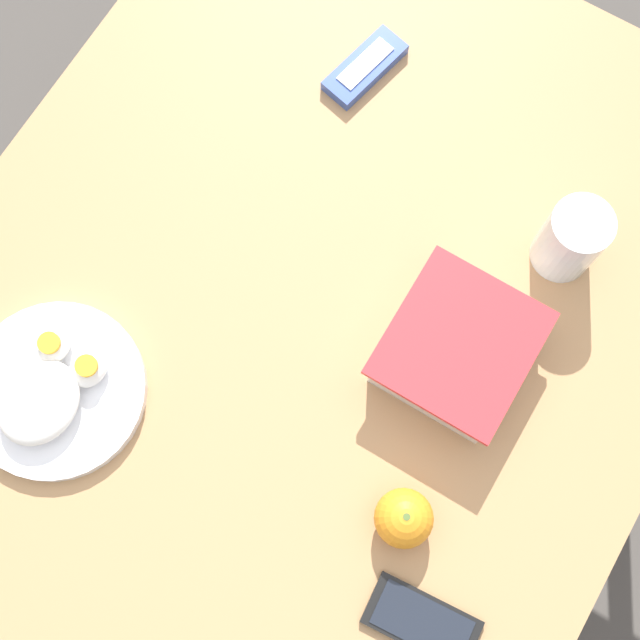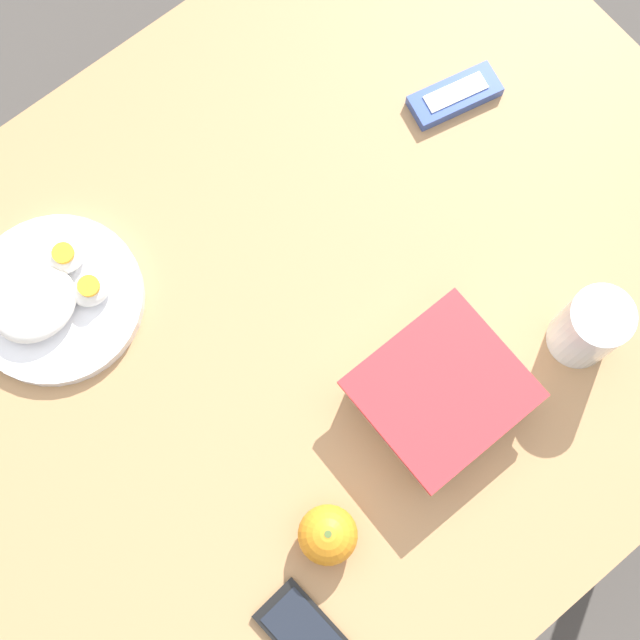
{
  "view_description": "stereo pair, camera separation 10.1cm",
  "coord_description": "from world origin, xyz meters",
  "px_view_note": "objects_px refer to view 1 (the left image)",
  "views": [
    {
      "loc": [
        0.25,
        0.17,
        1.85
      ],
      "look_at": [
        -0.0,
        0.02,
        0.77
      ],
      "focal_mm": 50.0,
      "sensor_mm": 36.0,
      "label": 1
    },
    {
      "loc": [
        0.18,
        0.25,
        1.85
      ],
      "look_at": [
        -0.0,
        0.02,
        0.77
      ],
      "focal_mm": 50.0,
      "sensor_mm": 36.0,
      "label": 2
    }
  ],
  "objects_px": {
    "orange_fruit": "(404,518)",
    "drinking_glass": "(571,239)",
    "food_container": "(457,350)",
    "candy_bar": "(365,67)",
    "cell_phone": "(422,622)",
    "rice_plate": "(53,390)"
  },
  "relations": [
    {
      "from": "orange_fruit",
      "to": "drinking_glass",
      "type": "relative_size",
      "value": 0.61
    },
    {
      "from": "drinking_glass",
      "to": "orange_fruit",
      "type": "bearing_deg",
      "value": -1.52
    },
    {
      "from": "food_container",
      "to": "candy_bar",
      "type": "relative_size",
      "value": 1.39
    },
    {
      "from": "drinking_glass",
      "to": "candy_bar",
      "type": "bearing_deg",
      "value": -106.1
    },
    {
      "from": "food_container",
      "to": "cell_phone",
      "type": "distance_m",
      "value": 0.33
    },
    {
      "from": "orange_fruit",
      "to": "candy_bar",
      "type": "xyz_separation_m",
      "value": [
        -0.51,
        -0.35,
        -0.03
      ]
    },
    {
      "from": "candy_bar",
      "to": "drinking_glass",
      "type": "distance_m",
      "value": 0.38
    },
    {
      "from": "food_container",
      "to": "candy_bar",
      "type": "height_order",
      "value": "food_container"
    },
    {
      "from": "rice_plate",
      "to": "candy_bar",
      "type": "bearing_deg",
      "value": 170.0
    },
    {
      "from": "food_container",
      "to": "cell_phone",
      "type": "xyz_separation_m",
      "value": [
        0.3,
        0.12,
        -0.03
      ]
    },
    {
      "from": "food_container",
      "to": "cell_phone",
      "type": "bearing_deg",
      "value": 22.12
    },
    {
      "from": "rice_plate",
      "to": "candy_bar",
      "type": "distance_m",
      "value": 0.61
    },
    {
      "from": "orange_fruit",
      "to": "drinking_glass",
      "type": "distance_m",
      "value": 0.41
    },
    {
      "from": "rice_plate",
      "to": "cell_phone",
      "type": "bearing_deg",
      "value": 89.68
    },
    {
      "from": "rice_plate",
      "to": "drinking_glass",
      "type": "xyz_separation_m",
      "value": [
        -0.49,
        0.46,
        0.04
      ]
    },
    {
      "from": "food_container",
      "to": "rice_plate",
      "type": "distance_m",
      "value": 0.51
    },
    {
      "from": "orange_fruit",
      "to": "rice_plate",
      "type": "height_order",
      "value": "orange_fruit"
    },
    {
      "from": "candy_bar",
      "to": "cell_phone",
      "type": "xyz_separation_m",
      "value": [
        0.6,
        0.43,
        -0.0
      ]
    },
    {
      "from": "orange_fruit",
      "to": "cell_phone",
      "type": "height_order",
      "value": "orange_fruit"
    },
    {
      "from": "candy_bar",
      "to": "drinking_glass",
      "type": "height_order",
      "value": "drinking_glass"
    },
    {
      "from": "cell_phone",
      "to": "food_container",
      "type": "bearing_deg",
      "value": -157.88
    },
    {
      "from": "food_container",
      "to": "cell_phone",
      "type": "relative_size",
      "value": 1.35
    }
  ]
}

